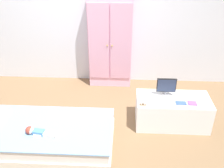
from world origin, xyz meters
name	(u,v)px	position (x,y,z in m)	size (l,w,h in m)	color
ground_plane	(80,131)	(0.00, 0.00, -0.01)	(10.00, 10.00, 0.02)	brown
back_wall	(90,7)	(0.00, 1.57, 1.35)	(6.40, 0.05, 2.70)	silver
bed	(42,136)	(-0.43, -0.31, 0.15)	(1.80, 0.91, 0.30)	silver
doll	(35,131)	(-0.45, -0.45, 0.34)	(0.39, 0.14, 0.10)	#4C84C6
wardrobe	(110,42)	(0.34, 1.39, 0.80)	(0.74, 0.30, 1.60)	#EFADCC
tv_stand	(172,111)	(1.30, 0.24, 0.21)	(1.02, 0.50, 0.42)	white
tv_monitor	(166,86)	(1.19, 0.32, 0.57)	(0.27, 0.10, 0.26)	#99999E
rocking_horse_toy	(144,102)	(0.87, 0.06, 0.47)	(0.09, 0.04, 0.11)	#8E6642
book_blue	(181,103)	(1.37, 0.12, 0.43)	(0.14, 0.08, 0.01)	blue
book_purple	(192,103)	(1.52, 0.12, 0.43)	(0.11, 0.10, 0.02)	#8E51B2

